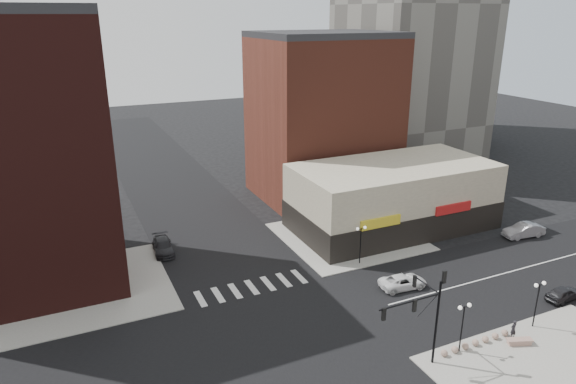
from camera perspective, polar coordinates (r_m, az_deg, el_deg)
ground at (r=44.15m, az=0.04°, el=-15.33°), size 240.00×240.00×0.00m
road_ew at (r=44.14m, az=0.04°, el=-15.32°), size 200.00×14.00×0.02m
road_ns at (r=44.14m, az=0.04°, el=-15.31°), size 14.00×200.00×0.02m
sidewalk_nw at (r=53.66m, az=-21.33°, el=-9.96°), size 15.00×15.00×0.12m
sidewalk_ne at (r=61.37m, az=6.66°, el=-4.93°), size 15.00×15.00×0.12m
sidewalk_se at (r=44.32m, az=28.96°, el=-17.85°), size 18.00×14.00×0.12m
building_nw at (r=53.12m, az=-28.11°, el=3.28°), size 16.00×15.00×25.00m
building_ne_midrise at (r=72.64m, az=3.89°, el=8.05°), size 18.00×15.00×22.00m
building_ne_row at (r=63.97m, az=11.53°, el=-1.04°), size 24.20×12.20×8.00m
traffic_signal at (r=39.29m, az=14.92°, el=-12.23°), size 5.59×3.09×7.77m
street_lamp_se_a at (r=42.29m, az=18.92°, el=-12.89°), size 1.22×0.32×4.16m
street_lamp_se_b at (r=47.68m, az=26.07°, el=-10.06°), size 1.22×0.32×4.16m
street_lamp_ne at (r=53.83m, az=8.10°, el=-4.80°), size 1.22×0.32×4.16m
bollard_row at (r=44.87m, az=20.11°, el=-15.44°), size 6.84×0.54×0.54m
white_suv at (r=51.26m, az=12.64°, el=-9.69°), size 4.87×2.62×1.30m
dark_sedan_east at (r=54.45m, az=28.32°, el=-9.89°), size 3.95×1.78×1.32m
silver_sedan at (r=66.76m, az=24.71°, el=-3.90°), size 5.17×2.35×1.64m
dark_sedan_north at (r=58.57m, az=-13.71°, el=-5.88°), size 2.43×5.18×1.46m
pedestrian at (r=46.62m, az=23.75°, el=-13.77°), size 0.59×0.39×1.60m
stone_bench at (r=46.31m, az=24.32°, el=-14.89°), size 2.12×1.31×0.47m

